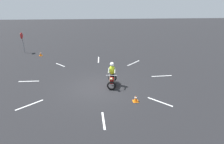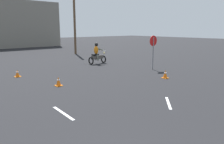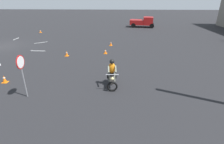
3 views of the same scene
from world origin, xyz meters
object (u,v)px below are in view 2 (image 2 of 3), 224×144
(traffic_cone_far_center, at_px, (58,81))
(utility_pole_near, at_px, (74,19))
(traffic_cone_mid_center, at_px, (165,74))
(traffic_cone_mid_left, at_px, (17,73))
(stop_sign, at_px, (153,46))
(motorcycle_rider_background, at_px, (97,55))

(traffic_cone_far_center, relative_size, utility_pole_near, 0.06)
(traffic_cone_mid_center, relative_size, traffic_cone_mid_left, 1.12)
(stop_sign, distance_m, traffic_cone_far_center, 7.08)
(motorcycle_rider_background, relative_size, stop_sign, 0.72)
(motorcycle_rider_background, bearing_deg, traffic_cone_mid_center, -5.07)
(motorcycle_rider_background, relative_size, traffic_cone_far_center, 3.60)
(traffic_cone_mid_left, relative_size, utility_pole_near, 0.06)
(stop_sign, height_order, traffic_cone_mid_left, stop_sign)
(traffic_cone_far_center, bearing_deg, stop_sign, -0.93)
(traffic_cone_mid_center, bearing_deg, motorcycle_rider_background, 89.21)
(stop_sign, relative_size, utility_pole_near, 0.30)
(traffic_cone_mid_center, height_order, traffic_cone_far_center, traffic_cone_mid_center)
(traffic_cone_mid_center, xyz_separation_m, traffic_cone_mid_left, (-6.29, 5.73, -0.02))
(traffic_cone_mid_left, distance_m, traffic_cone_far_center, 3.52)
(traffic_cone_mid_center, height_order, traffic_cone_mid_left, traffic_cone_mid_center)
(motorcycle_rider_background, distance_m, traffic_cone_far_center, 7.00)
(motorcycle_rider_background, height_order, traffic_cone_mid_left, motorcycle_rider_background)
(motorcycle_rider_background, relative_size, traffic_cone_mid_left, 3.97)
(motorcycle_rider_background, distance_m, traffic_cone_mid_left, 6.47)
(stop_sign, relative_size, traffic_cone_mid_center, 4.92)
(motorcycle_rider_background, bearing_deg, utility_pole_near, 158.29)
(utility_pole_near, bearing_deg, stop_sign, -93.79)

